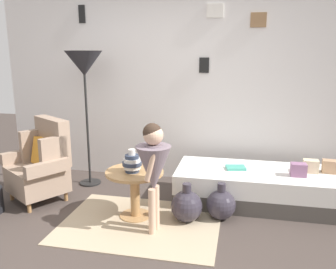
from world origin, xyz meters
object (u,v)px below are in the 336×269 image
object	(u,v)px
armchair	(42,164)
vase_striped	(132,163)
daybed	(259,187)
demijohn_far	(221,204)
person_child	(154,164)
side_table	(135,184)
floor_lamp	(84,67)
demijohn_near	(187,206)
book_on_daybed	(236,168)

from	to	relation	value
armchair	vase_striped	world-z (taller)	armchair
daybed	demijohn_far	world-z (taller)	same
daybed	person_child	world-z (taller)	person_child
armchair	side_table	bearing A→B (deg)	-10.61
vase_striped	floor_lamp	distance (m)	1.53
daybed	side_table	distance (m)	1.46
daybed	demijohn_near	world-z (taller)	demijohn_near
side_table	vase_striped	bearing A→B (deg)	-110.81
armchair	side_table	size ratio (longest dim) A/B	1.59
demijohn_far	side_table	bearing A→B (deg)	-170.79
demijohn_near	vase_striped	bearing A→B (deg)	-174.98
person_child	demijohn_far	xyz separation A→B (m)	(0.62, 0.42, -0.54)
armchair	side_table	distance (m)	1.24
side_table	book_on_daybed	xyz separation A→B (m)	(1.03, 0.64, 0.04)
daybed	floor_lamp	size ratio (longest dim) A/B	1.09
daybed	side_table	bearing A→B (deg)	-154.02
side_table	demijohn_near	distance (m)	0.59
daybed	demijohn_far	xyz separation A→B (m)	(-0.40, -0.49, -0.04)
armchair	demijohn_far	size ratio (longest dim) A/B	2.43
armchair	book_on_daybed	bearing A→B (deg)	10.40
floor_lamp	demijohn_near	world-z (taller)	floor_lamp
person_child	demijohn_near	distance (m)	0.66
person_child	daybed	bearing A→B (deg)	41.55
book_on_daybed	demijohn_near	size ratio (longest dim) A/B	0.53
floor_lamp	book_on_daybed	world-z (taller)	floor_lamp
floor_lamp	daybed	bearing A→B (deg)	-4.64
armchair	floor_lamp	bearing A→B (deg)	60.40
floor_lamp	demijohn_near	distance (m)	2.15
demijohn_near	demijohn_far	world-z (taller)	demijohn_near
daybed	demijohn_near	distance (m)	0.97
side_table	person_child	size ratio (longest dim) A/B	0.56
floor_lamp	person_child	size ratio (longest dim) A/B	1.59
daybed	armchair	bearing A→B (deg)	-170.84
armchair	demijohn_near	xyz separation A→B (m)	(1.78, -0.21, -0.27)
demijohn_near	daybed	bearing A→B (deg)	39.53
person_child	demijohn_near	world-z (taller)	person_child
daybed	demijohn_near	size ratio (longest dim) A/B	4.57
side_table	demijohn_far	xyz separation A→B (m)	(0.90, 0.15, -0.22)
vase_striped	demijohn_far	xyz separation A→B (m)	(0.91, 0.18, -0.46)
side_table	vase_striped	distance (m)	0.24
daybed	demijohn_far	bearing A→B (deg)	-129.47
vase_striped	floor_lamp	size ratio (longest dim) A/B	0.14
floor_lamp	person_child	bearing A→B (deg)	-43.02
daybed	side_table	world-z (taller)	side_table
person_child	book_on_daybed	world-z (taller)	person_child
vase_striped	person_child	xyz separation A→B (m)	(0.29, -0.24, 0.08)
armchair	daybed	bearing A→B (deg)	9.16
armchair	vase_striped	size ratio (longest dim) A/B	3.98
vase_striped	person_child	distance (m)	0.39
armchair	daybed	world-z (taller)	armchair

